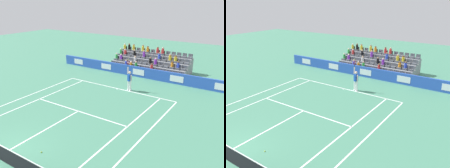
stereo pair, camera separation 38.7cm
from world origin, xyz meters
TOP-DOWN VIEW (x-y plane):
  - line_baseline at (0.00, -11.89)m, footprint 10.97×0.10m
  - line_service at (0.00, -6.40)m, footprint 8.23×0.10m
  - line_centre_service at (0.00, -3.20)m, footprint 0.10×6.40m
  - line_singles_sideline_left at (4.12, -5.95)m, footprint 0.10×11.89m
  - line_singles_sideline_right at (-4.12, -5.95)m, footprint 0.10×11.89m
  - line_doubles_sideline_left at (5.49, -5.95)m, footprint 0.10×11.89m
  - line_doubles_sideline_right at (-5.49, -5.95)m, footprint 0.10×11.89m
  - line_centre_mark at (0.00, -11.79)m, footprint 0.10×0.20m
  - sponsor_barrier at (-0.00, -16.04)m, footprint 20.32×0.22m
  - tennis_player at (-1.08, -12.09)m, footprint 0.51×0.41m
  - stadium_stand at (0.02, -18.98)m, footprint 8.68×3.80m
  - loose_tennis_ball at (-1.62, -1.54)m, footprint 0.07×0.07m

SIDE VIEW (x-z plane):
  - line_baseline at x=0.00m, z-range 0.00..0.01m
  - line_service at x=0.00m, z-range 0.00..0.01m
  - line_centre_service at x=0.00m, z-range 0.00..0.01m
  - line_singles_sideline_left at x=4.12m, z-range 0.00..0.01m
  - line_singles_sideline_right at x=-4.12m, z-range 0.00..0.01m
  - line_doubles_sideline_left at x=5.49m, z-range 0.00..0.01m
  - line_doubles_sideline_right at x=-5.49m, z-range 0.00..0.01m
  - line_centre_mark at x=0.00m, z-range 0.00..0.01m
  - loose_tennis_ball at x=-1.62m, z-range 0.00..0.07m
  - sponsor_barrier at x=0.00m, z-range 0.00..1.08m
  - stadium_stand at x=0.02m, z-range -0.61..2.01m
  - tennis_player at x=-1.08m, z-range -0.43..2.42m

